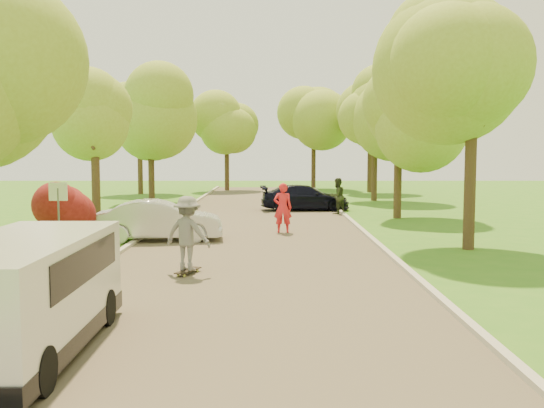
{
  "coord_description": "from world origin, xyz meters",
  "views": [
    {
      "loc": [
        0.58,
        -13.98,
        3.09
      ],
      "look_at": [
        0.58,
        6.61,
        1.3
      ],
      "focal_mm": 40.0,
      "sensor_mm": 36.0,
      "label": 1
    }
  ],
  "objects_px": {
    "street_sign": "(58,203)",
    "skateboarder": "(188,233)",
    "silver_sedan": "(160,221)",
    "dark_sedan": "(305,198)",
    "longboard": "(188,271)",
    "person_olive": "(337,196)",
    "person_striped": "(283,208)",
    "minivan": "(23,294)"
  },
  "relations": [
    {
      "from": "street_sign",
      "to": "person_olive",
      "type": "xyz_separation_m",
      "value": [
        9.6,
        11.78,
        -0.67
      ]
    },
    {
      "from": "skateboarder",
      "to": "person_striped",
      "type": "relative_size",
      "value": 0.98
    },
    {
      "from": "longboard",
      "to": "person_striped",
      "type": "height_order",
      "value": "person_striped"
    },
    {
      "from": "longboard",
      "to": "person_striped",
      "type": "distance_m",
      "value": 8.27
    },
    {
      "from": "minivan",
      "to": "skateboarder",
      "type": "relative_size",
      "value": 2.59
    },
    {
      "from": "street_sign",
      "to": "silver_sedan",
      "type": "height_order",
      "value": "street_sign"
    },
    {
      "from": "person_striped",
      "to": "person_olive",
      "type": "xyz_separation_m",
      "value": [
        2.82,
        6.94,
        -0.06
      ]
    },
    {
      "from": "street_sign",
      "to": "skateboarder",
      "type": "bearing_deg",
      "value": -35.0
    },
    {
      "from": "silver_sedan",
      "to": "longboard",
      "type": "bearing_deg",
      "value": -168.75
    },
    {
      "from": "dark_sedan",
      "to": "street_sign",
      "type": "bearing_deg",
      "value": 144.81
    },
    {
      "from": "person_olive",
      "to": "longboard",
      "type": "bearing_deg",
      "value": 33.18
    },
    {
      "from": "longboard",
      "to": "skateboarder",
      "type": "relative_size",
      "value": 0.53
    },
    {
      "from": "longboard",
      "to": "person_olive",
      "type": "relative_size",
      "value": 0.55
    },
    {
      "from": "minivan",
      "to": "longboard",
      "type": "distance_m",
      "value": 6.27
    },
    {
      "from": "person_olive",
      "to": "silver_sedan",
      "type": "bearing_deg",
      "value": 14.68
    },
    {
      "from": "street_sign",
      "to": "longboard",
      "type": "relative_size",
      "value": 2.21
    },
    {
      "from": "street_sign",
      "to": "dark_sedan",
      "type": "xyz_separation_m",
      "value": [
        8.1,
        13.63,
        -0.89
      ]
    },
    {
      "from": "street_sign",
      "to": "skateboarder",
      "type": "height_order",
      "value": "street_sign"
    },
    {
      "from": "street_sign",
      "to": "person_olive",
      "type": "distance_m",
      "value": 15.21
    },
    {
      "from": "person_olive",
      "to": "dark_sedan",
      "type": "bearing_deg",
      "value": -87.91
    },
    {
      "from": "person_olive",
      "to": "person_striped",
      "type": "bearing_deg",
      "value": 30.94
    },
    {
      "from": "minivan",
      "to": "skateboarder",
      "type": "height_order",
      "value": "skateboarder"
    },
    {
      "from": "silver_sedan",
      "to": "dark_sedan",
      "type": "bearing_deg",
      "value": -33.06
    },
    {
      "from": "street_sign",
      "to": "dark_sedan",
      "type": "height_order",
      "value": "street_sign"
    },
    {
      "from": "silver_sedan",
      "to": "skateboarder",
      "type": "distance_m",
      "value": 6.07
    },
    {
      "from": "dark_sedan",
      "to": "person_striped",
      "type": "relative_size",
      "value": 2.43
    },
    {
      "from": "minivan",
      "to": "dark_sedan",
      "type": "bearing_deg",
      "value": 75.54
    },
    {
      "from": "skateboarder",
      "to": "person_olive",
      "type": "distance_m",
      "value": 15.7
    },
    {
      "from": "skateboarder",
      "to": "person_striped",
      "type": "bearing_deg",
      "value": -86.45
    },
    {
      "from": "silver_sedan",
      "to": "street_sign",
      "type": "bearing_deg",
      "value": 132.61
    },
    {
      "from": "minivan",
      "to": "person_striped",
      "type": "bearing_deg",
      "value": 72.37
    },
    {
      "from": "dark_sedan",
      "to": "longboard",
      "type": "bearing_deg",
      "value": 162.54
    },
    {
      "from": "street_sign",
      "to": "person_olive",
      "type": "height_order",
      "value": "street_sign"
    },
    {
      "from": "person_striped",
      "to": "skateboarder",
      "type": "bearing_deg",
      "value": 72.74
    },
    {
      "from": "street_sign",
      "to": "longboard",
      "type": "bearing_deg",
      "value": -35.0
    },
    {
      "from": "street_sign",
      "to": "minivan",
      "type": "relative_size",
      "value": 0.45
    },
    {
      "from": "dark_sedan",
      "to": "silver_sedan",
      "type": "bearing_deg",
      "value": 148.17
    },
    {
      "from": "silver_sedan",
      "to": "dark_sedan",
      "type": "height_order",
      "value": "silver_sedan"
    },
    {
      "from": "street_sign",
      "to": "person_striped",
      "type": "height_order",
      "value": "street_sign"
    },
    {
      "from": "street_sign",
      "to": "silver_sedan",
      "type": "distance_m",
      "value": 3.86
    },
    {
      "from": "skateboarder",
      "to": "person_olive",
      "type": "height_order",
      "value": "skateboarder"
    },
    {
      "from": "minivan",
      "to": "person_striped",
      "type": "relative_size",
      "value": 2.53
    }
  ]
}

